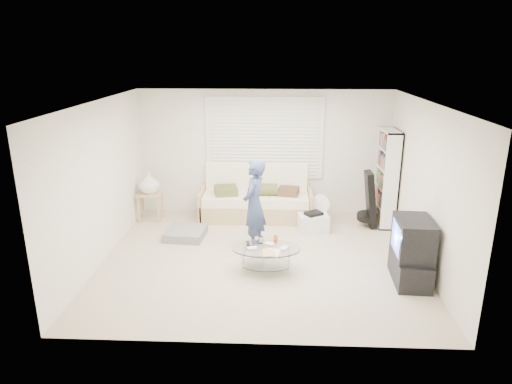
{
  "coord_description": "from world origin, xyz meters",
  "views": [
    {
      "loc": [
        0.23,
        -6.72,
        3.25
      ],
      "look_at": [
        -0.08,
        0.3,
        1.03
      ],
      "focal_mm": 32.0,
      "sensor_mm": 36.0,
      "label": 1
    }
  ],
  "objects_px": {
    "futon_sofa": "(256,201)",
    "tv_unit": "(412,252)",
    "bookshelf": "(386,178)",
    "coffee_table": "(266,252)"
  },
  "relations": [
    {
      "from": "futon_sofa",
      "to": "coffee_table",
      "type": "relative_size",
      "value": 2.12
    },
    {
      "from": "bookshelf",
      "to": "coffee_table",
      "type": "relative_size",
      "value": 1.77
    },
    {
      "from": "bookshelf",
      "to": "futon_sofa",
      "type": "bearing_deg",
      "value": 174.77
    },
    {
      "from": "tv_unit",
      "to": "coffee_table",
      "type": "distance_m",
      "value": 2.11
    },
    {
      "from": "futon_sofa",
      "to": "coffee_table",
      "type": "bearing_deg",
      "value": -83.61
    },
    {
      "from": "futon_sofa",
      "to": "tv_unit",
      "type": "xyz_separation_m",
      "value": [
        2.35,
        -2.53,
        0.11
      ]
    },
    {
      "from": "tv_unit",
      "to": "coffee_table",
      "type": "xyz_separation_m",
      "value": [
        -2.09,
        0.21,
        -0.15
      ]
    },
    {
      "from": "futon_sofa",
      "to": "coffee_table",
      "type": "distance_m",
      "value": 2.33
    },
    {
      "from": "futon_sofa",
      "to": "tv_unit",
      "type": "height_order",
      "value": "futon_sofa"
    },
    {
      "from": "futon_sofa",
      "to": "coffee_table",
      "type": "xyz_separation_m",
      "value": [
        0.26,
        -2.32,
        -0.04
      ]
    }
  ]
}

